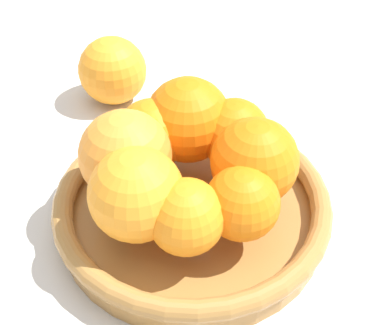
{
  "coord_description": "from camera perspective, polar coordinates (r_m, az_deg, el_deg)",
  "views": [
    {
      "loc": [
        0.12,
        -0.33,
        0.39
      ],
      "look_at": [
        0.0,
        0.0,
        0.08
      ],
      "focal_mm": 50.0,
      "sensor_mm": 36.0,
      "label": 1
    }
  ],
  "objects": [
    {
      "name": "ground_plane",
      "position": [
        0.52,
        0.0,
        -6.17
      ],
      "size": [
        4.0,
        4.0,
        0.0
      ],
      "primitive_type": "plane",
      "color": "beige"
    },
    {
      "name": "fruit_bowl",
      "position": [
        0.51,
        0.0,
        -4.69
      ],
      "size": [
        0.26,
        0.26,
        0.04
      ],
      "color": "#A57238",
      "rests_on": "ground_plane"
    },
    {
      "name": "stray_orange",
      "position": [
        0.67,
        -8.48,
        9.68
      ],
      "size": [
        0.08,
        0.08,
        0.08
      ],
      "primitive_type": "sphere",
      "color": "orange",
      "rests_on": "ground_plane"
    },
    {
      "name": "orange_pile",
      "position": [
        0.47,
        -0.84,
        0.4
      ],
      "size": [
        0.19,
        0.19,
        0.08
      ],
      "color": "orange",
      "rests_on": "fruit_bowl"
    }
  ]
}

